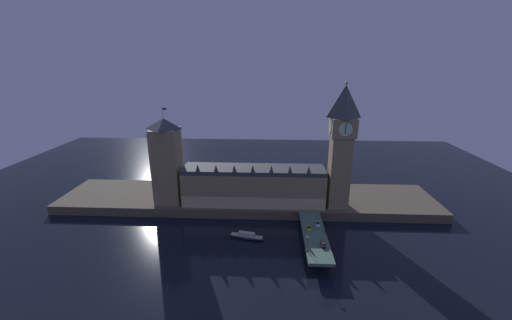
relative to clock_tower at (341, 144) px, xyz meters
name	(u,v)px	position (x,y,z in m)	size (l,w,h in m)	color
ground_plane	(241,237)	(-50.70, -26.81, -40.82)	(400.00, 400.00, 0.00)	black
embankment	(247,199)	(-50.70, 12.19, -38.25)	(220.00, 42.00, 5.14)	brown
parliament_hall	(254,185)	(-46.25, 2.56, -25.32)	(78.40, 18.12, 24.83)	#8E7A56
clock_tower	(341,144)	(0.00, 0.00, 0.00)	(13.03, 13.14, 67.47)	#8E7A56
victoria_tower	(167,161)	(-94.28, 1.77, -11.60)	(14.44, 14.44, 53.95)	#8E7A56
bridge	(314,237)	(-16.17, -31.81, -36.76)	(10.67, 46.00, 6.11)	#476656
car_northbound_lead	(309,228)	(-18.52, -28.35, -34.09)	(2.02, 4.34, 1.32)	yellow
car_southbound_lead	(323,244)	(-13.82, -42.08, -33.98)	(1.88, 4.76, 1.54)	black
car_southbound_trail	(317,224)	(-13.82, -24.22, -34.03)	(2.09, 4.50, 1.44)	white
pedestrian_near_rail	(308,250)	(-20.86, -46.89, -33.74)	(0.38, 0.38, 1.82)	black
pedestrian_mid_walk	(325,232)	(-11.48, -31.53, -33.87)	(0.38, 0.38, 1.60)	black
street_lamp_near	(307,242)	(-21.26, -46.53, -30.14)	(1.34, 0.60, 7.32)	#2D3333
boat_upstream	(247,236)	(-48.04, -27.94, -39.60)	(18.01, 7.14, 3.33)	#1E2842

